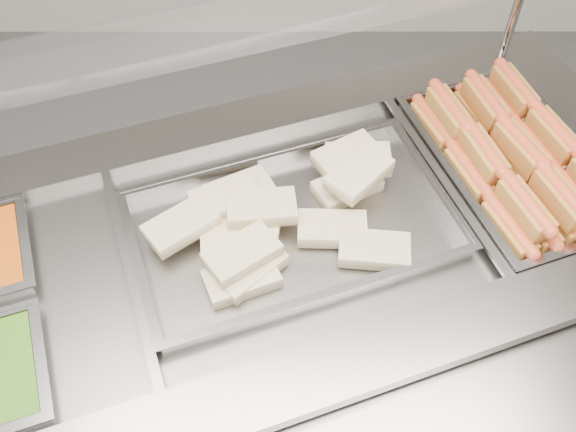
{
  "coord_description": "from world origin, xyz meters",
  "views": [
    {
      "loc": [
        0.13,
        -0.62,
        2.23
      ],
      "look_at": [
        0.13,
        0.33,
        1.03
      ],
      "focal_mm": 40.0,
      "sensor_mm": 36.0,
      "label": 1
    }
  ],
  "objects_px": {
    "steam_counter": "(271,329)",
    "pan_wraps": "(292,228)",
    "pan_hotdogs": "(511,169)",
    "sneeze_guard": "(225,29)"
  },
  "relations": [
    {
      "from": "steam_counter",
      "to": "pan_wraps",
      "type": "relative_size",
      "value": 2.64
    },
    {
      "from": "steam_counter",
      "to": "pan_hotdogs",
      "type": "distance_m",
      "value": 0.83
    },
    {
      "from": "sneeze_guard",
      "to": "pan_wraps",
      "type": "relative_size",
      "value": 2.13
    },
    {
      "from": "steam_counter",
      "to": "pan_wraps",
      "type": "distance_m",
      "value": 0.48
    },
    {
      "from": "steam_counter",
      "to": "sneeze_guard",
      "type": "height_order",
      "value": "sneeze_guard"
    },
    {
      "from": "sneeze_guard",
      "to": "pan_hotdogs",
      "type": "relative_size",
      "value": 2.61
    },
    {
      "from": "pan_wraps",
      "to": "pan_hotdogs",
      "type": "bearing_deg",
      "value": 19.85
    },
    {
      "from": "sneeze_guard",
      "to": "pan_wraps",
      "type": "height_order",
      "value": "sneeze_guard"
    },
    {
      "from": "pan_hotdogs",
      "to": "steam_counter",
      "type": "bearing_deg",
      "value": -160.15
    },
    {
      "from": "sneeze_guard",
      "to": "pan_hotdogs",
      "type": "xyz_separation_m",
      "value": [
        0.74,
        0.01,
        -0.45
      ]
    }
  ]
}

